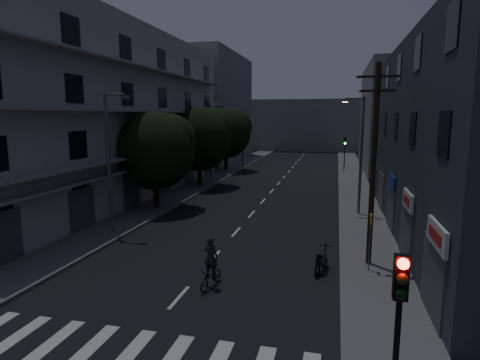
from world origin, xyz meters
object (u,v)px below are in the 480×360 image
at_px(traffic_signal_near, 399,312).
at_px(cyclist, 211,270).
at_px(bus_stop_sign, 370,232).
at_px(utility_pole, 374,162).
at_px(motorcycle, 321,262).

height_order(traffic_signal_near, cyclist, traffic_signal_near).
height_order(traffic_signal_near, bus_stop_sign, traffic_signal_near).
height_order(utility_pole, bus_stop_sign, utility_pole).
bearing_deg(cyclist, motorcycle, 42.68).
relative_size(bus_stop_sign, cyclist, 1.18).
bearing_deg(motorcycle, cyclist, -134.50).
xyz_separation_m(motorcycle, cyclist, (-4.27, -2.71, 0.25)).
bearing_deg(motorcycle, bus_stop_sign, 23.11).
relative_size(bus_stop_sign, motorcycle, 1.37).
height_order(bus_stop_sign, cyclist, bus_stop_sign).
relative_size(utility_pole, motorcycle, 4.89).
bearing_deg(cyclist, traffic_signal_near, -38.29).
distance_m(bus_stop_sign, motorcycle, 2.51).
distance_m(traffic_signal_near, motorcycle, 10.06).
relative_size(traffic_signal_near, motorcycle, 2.23).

